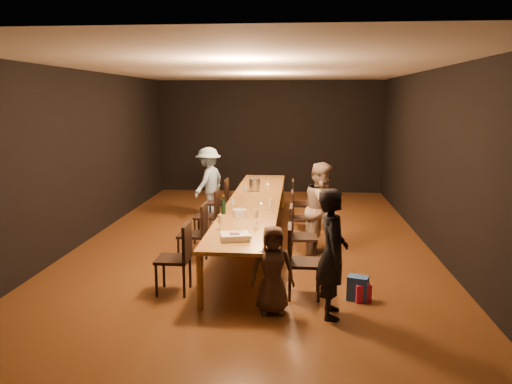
# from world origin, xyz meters

# --- Properties ---
(ground) EXTENTS (10.00, 10.00, 0.00)m
(ground) POSITION_xyz_m (0.00, 0.00, 0.00)
(ground) COLOR #3F1C0F
(ground) RESTS_ON ground
(room_shell) EXTENTS (6.04, 10.04, 3.02)m
(room_shell) POSITION_xyz_m (0.00, 0.00, 2.08)
(room_shell) COLOR black
(room_shell) RESTS_ON ground
(table) EXTENTS (0.90, 6.00, 0.75)m
(table) POSITION_xyz_m (0.00, 0.00, 0.70)
(table) COLOR brown
(table) RESTS_ON ground
(chair_right_0) EXTENTS (0.42, 0.42, 0.93)m
(chair_right_0) POSITION_xyz_m (0.85, -2.40, 0.47)
(chair_right_0) COLOR black
(chair_right_0) RESTS_ON ground
(chair_right_1) EXTENTS (0.42, 0.42, 0.93)m
(chair_right_1) POSITION_xyz_m (0.85, -1.20, 0.47)
(chair_right_1) COLOR black
(chair_right_1) RESTS_ON ground
(chair_right_2) EXTENTS (0.42, 0.42, 0.93)m
(chair_right_2) POSITION_xyz_m (0.85, 0.00, 0.47)
(chair_right_2) COLOR black
(chair_right_2) RESTS_ON ground
(chair_right_3) EXTENTS (0.42, 0.42, 0.93)m
(chair_right_3) POSITION_xyz_m (0.85, 1.20, 0.47)
(chair_right_3) COLOR black
(chair_right_3) RESTS_ON ground
(chair_left_0) EXTENTS (0.42, 0.42, 0.93)m
(chair_left_0) POSITION_xyz_m (-0.85, -2.40, 0.47)
(chair_left_0) COLOR black
(chair_left_0) RESTS_ON ground
(chair_left_1) EXTENTS (0.42, 0.42, 0.93)m
(chair_left_1) POSITION_xyz_m (-0.85, -1.20, 0.47)
(chair_left_1) COLOR black
(chair_left_1) RESTS_ON ground
(chair_left_2) EXTENTS (0.42, 0.42, 0.93)m
(chair_left_2) POSITION_xyz_m (-0.85, 0.00, 0.47)
(chair_left_2) COLOR black
(chair_left_2) RESTS_ON ground
(chair_left_3) EXTENTS (0.42, 0.42, 0.93)m
(chair_left_3) POSITION_xyz_m (-0.85, 1.20, 0.47)
(chair_left_3) COLOR black
(chair_left_3) RESTS_ON ground
(woman_birthday) EXTENTS (0.37, 0.55, 1.51)m
(woman_birthday) POSITION_xyz_m (1.16, -2.94, 0.76)
(woman_birthday) COLOR black
(woman_birthday) RESTS_ON ground
(woman_tan) EXTENTS (0.76, 0.87, 1.52)m
(woman_tan) POSITION_xyz_m (1.15, -0.63, 0.76)
(woman_tan) COLOR tan
(woman_tan) RESTS_ON ground
(man_blue) EXTENTS (0.86, 1.09, 1.49)m
(man_blue) POSITION_xyz_m (-1.17, 2.01, 0.74)
(man_blue) COLOR #91BBE0
(man_blue) RESTS_ON ground
(child) EXTENTS (0.56, 0.42, 1.06)m
(child) POSITION_xyz_m (0.47, -2.91, 0.53)
(child) COLOR #443226
(child) RESTS_ON ground
(gift_bag_red) EXTENTS (0.21, 0.15, 0.23)m
(gift_bag_red) POSITION_xyz_m (1.58, -2.52, 0.11)
(gift_bag_red) COLOR #CE1E53
(gift_bag_red) RESTS_ON ground
(gift_bag_blue) EXTENTS (0.29, 0.24, 0.31)m
(gift_bag_blue) POSITION_xyz_m (1.52, -2.47, 0.16)
(gift_bag_blue) COLOR #234999
(gift_bag_blue) RESTS_ON ground
(birthday_cake) EXTENTS (0.41, 0.36, 0.08)m
(birthday_cake) POSITION_xyz_m (-0.03, -2.46, 0.79)
(birthday_cake) COLOR white
(birthday_cake) RESTS_ON table
(plate_stack) EXTENTS (0.27, 0.27, 0.12)m
(plate_stack) POSITION_xyz_m (-0.11, -1.25, 0.81)
(plate_stack) COLOR silver
(plate_stack) RESTS_ON table
(champagne_bottle) EXTENTS (0.09, 0.09, 0.30)m
(champagne_bottle) POSITION_xyz_m (-0.39, -1.03, 0.90)
(champagne_bottle) COLOR black
(champagne_bottle) RESTS_ON table
(ice_bucket) EXTENTS (0.25, 0.25, 0.24)m
(ice_bucket) POSITION_xyz_m (-0.08, 0.99, 0.87)
(ice_bucket) COLOR silver
(ice_bucket) RESTS_ON table
(wineglass_0) EXTENTS (0.06, 0.06, 0.21)m
(wineglass_0) POSITION_xyz_m (-0.29, -1.98, 0.85)
(wineglass_0) COLOR beige
(wineglass_0) RESTS_ON table
(wineglass_1) EXTENTS (0.06, 0.06, 0.21)m
(wineglass_1) POSITION_xyz_m (0.17, -1.63, 0.85)
(wineglass_1) COLOR beige
(wineglass_1) RESTS_ON table
(wineglass_2) EXTENTS (0.06, 0.06, 0.21)m
(wineglass_2) POSITION_xyz_m (-0.27, -0.81, 0.85)
(wineglass_2) COLOR silver
(wineglass_2) RESTS_ON table
(wineglass_3) EXTENTS (0.06, 0.06, 0.21)m
(wineglass_3) POSITION_xyz_m (0.33, -0.85, 0.85)
(wineglass_3) COLOR beige
(wineglass_3) RESTS_ON table
(wineglass_4) EXTENTS (0.06, 0.06, 0.21)m
(wineglass_4) POSITION_xyz_m (-0.19, 0.28, 0.85)
(wineglass_4) COLOR silver
(wineglass_4) RESTS_ON table
(wineglass_5) EXTENTS (0.06, 0.06, 0.21)m
(wineglass_5) POSITION_xyz_m (0.15, 0.89, 0.85)
(wineglass_5) COLOR silver
(wineglass_5) RESTS_ON table
(tealight_near) EXTENTS (0.05, 0.05, 0.03)m
(tealight_near) POSITION_xyz_m (0.15, -2.38, 0.77)
(tealight_near) COLOR #B2B7B2
(tealight_near) RESTS_ON table
(tealight_mid) EXTENTS (0.05, 0.05, 0.03)m
(tealight_mid) POSITION_xyz_m (0.15, -0.38, 0.77)
(tealight_mid) COLOR #B2B7B2
(tealight_mid) RESTS_ON table
(tealight_far) EXTENTS (0.05, 0.05, 0.03)m
(tealight_far) POSITION_xyz_m (0.15, 1.55, 0.77)
(tealight_far) COLOR #B2B7B2
(tealight_far) RESTS_ON table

